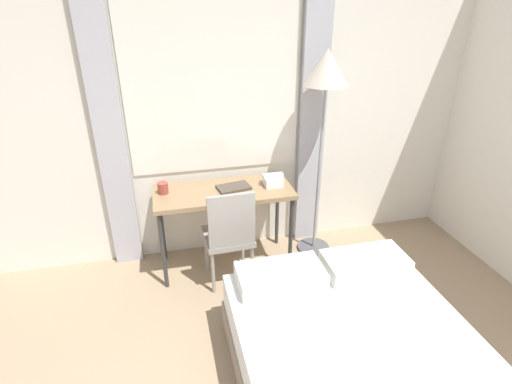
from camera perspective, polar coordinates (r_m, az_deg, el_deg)
The scene contains 7 objects.
wall_back_with_window at distance 3.63m, azimuth -1.04°, elevation 11.36°, with size 5.10×0.13×2.70m.
desk at distance 3.51m, azimuth -4.65°, elevation -0.76°, with size 1.20×0.52×0.77m.
desk_chair at distance 3.35m, azimuth -3.83°, elevation -5.80°, with size 0.42×0.42×0.92m.
standing_lamp at distance 3.46m, azimuth 9.92°, elevation 15.04°, with size 0.38×0.38×1.91m.
telephone at distance 3.54m, azimuth 2.41°, elevation 1.71°, with size 0.18×0.16×0.11m.
book at distance 3.49m, azimuth -3.20°, elevation 0.67°, with size 0.31×0.22×0.02m.
mug at distance 3.48m, azimuth -13.16°, elevation 0.55°, with size 0.09×0.09×0.10m.
Camera 1 is at (-0.80, -0.31, 2.29)m, focal length 28.00 mm.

